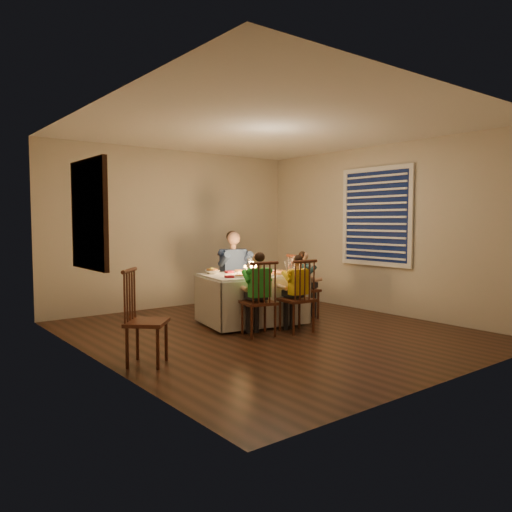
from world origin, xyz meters
TOP-DOWN VIEW (x-y plane):
  - ground at (0.00, 0.00)m, footprint 5.00×5.00m
  - wall_left at (-2.25, 0.00)m, footprint 0.02×5.00m
  - wall_right at (2.25, 0.00)m, footprint 0.02×5.00m
  - wall_back at (0.00, 2.50)m, footprint 4.50×0.02m
  - ceiling at (0.00, 0.00)m, footprint 5.00×5.00m
  - dining_table at (0.13, 0.57)m, footprint 1.50×1.20m
  - chair_adult at (0.30, 1.24)m, footprint 0.44×0.42m
  - chair_near_left at (-0.25, -0.07)m, footprint 0.47×0.45m
  - chair_near_right at (0.28, -0.20)m, footprint 0.42×0.41m
  - chair_end at (0.98, 0.42)m, footprint 0.41×0.42m
  - chair_extra at (-1.90, -0.37)m, footprint 0.55×0.55m
  - adult at (0.30, 1.24)m, footprint 0.53×0.50m
  - child_green at (-0.25, -0.07)m, footprint 0.41×0.39m
  - child_yellow at (0.28, -0.20)m, footprint 0.34×0.32m
  - child_teal at (0.98, 0.42)m, footprint 0.31×0.33m
  - setting_adult at (0.15, 0.85)m, footprint 0.31×0.31m
  - setting_green at (-0.18, 0.38)m, footprint 0.31×0.31m
  - setting_yellow at (0.31, 0.23)m, footprint 0.31×0.31m
  - setting_teal at (0.57, 0.45)m, footprint 0.31×0.31m
  - candle_left at (0.03, 0.59)m, footprint 0.06×0.06m
  - candle_right at (0.20, 0.55)m, footprint 0.06×0.06m
  - squash at (-0.30, 0.93)m, footprint 0.09×0.09m
  - orange_fruit at (0.29, 0.58)m, footprint 0.08×0.08m
  - serving_bowl at (-0.27, 0.96)m, footprint 0.25×0.25m
  - wall_mirror at (-2.22, 0.30)m, footprint 0.06×0.95m
  - window_blinds at (2.21, 0.10)m, footprint 0.07×1.34m

SIDE VIEW (x-z plane):
  - ground at x=0.00m, z-range 0.00..0.00m
  - chair_adult at x=0.30m, z-range -0.47..0.47m
  - chair_near_left at x=-0.25m, z-range -0.47..0.47m
  - chair_near_right at x=0.28m, z-range -0.47..0.47m
  - chair_end at x=0.98m, z-range -0.47..0.47m
  - chair_extra at x=-1.90m, z-range -0.48..0.48m
  - adult at x=0.30m, z-range -0.64..0.64m
  - child_green at x=-0.25m, z-range -0.52..0.52m
  - child_yellow at x=0.28m, z-range -0.50..0.50m
  - child_teal at x=0.98m, z-range -0.49..0.49m
  - dining_table at x=0.13m, z-range 0.16..0.83m
  - setting_adult at x=0.15m, z-range 0.69..0.71m
  - setting_green at x=-0.18m, z-range 0.69..0.71m
  - setting_yellow at x=0.31m, z-range 0.69..0.71m
  - setting_teal at x=0.57m, z-range 0.69..0.71m
  - serving_bowl at x=-0.27m, z-range 0.69..0.75m
  - orange_fruit at x=0.29m, z-range 0.69..0.77m
  - squash at x=-0.30m, z-range 0.69..0.78m
  - candle_left at x=0.03m, z-range 0.69..0.79m
  - candle_right at x=0.20m, z-range 0.69..0.79m
  - wall_left at x=-2.25m, z-range 0.00..2.60m
  - wall_right at x=2.25m, z-range 0.00..2.60m
  - wall_back at x=0.00m, z-range 0.00..2.60m
  - wall_mirror at x=-2.22m, z-range 0.92..2.08m
  - window_blinds at x=2.21m, z-range 0.73..2.27m
  - ceiling at x=0.00m, z-range 2.60..2.60m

